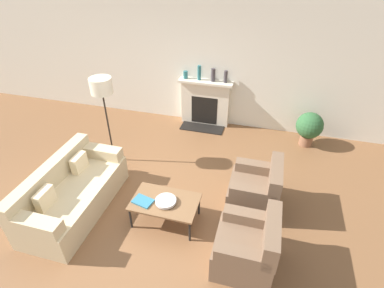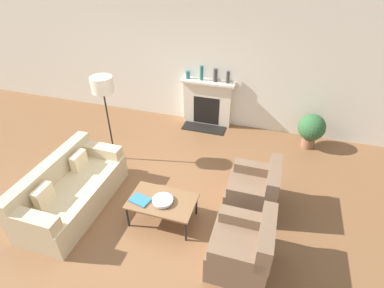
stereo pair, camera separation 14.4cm
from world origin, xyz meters
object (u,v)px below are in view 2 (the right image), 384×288
Objects in this scene: armchair_near at (243,248)px; bowl at (163,200)px; mantel_vase_center_left at (201,73)px; fireplace at (207,103)px; potted_plant at (311,129)px; book at (140,200)px; floor_lamp at (103,92)px; couch at (71,191)px; mantel_vase_left at (188,75)px; mantel_vase_right at (228,77)px; coffee_table at (162,202)px; armchair_far at (254,191)px; mantel_vase_center_right at (215,75)px.

armchair_near is 1.33m from bowl.
bowl is 0.97× the size of mantel_vase_center_left.
potted_plant is (2.31, -0.34, -0.08)m from fireplace.
floor_lamp is at bearing 146.14° from book.
couch is (-1.40, -3.28, -0.21)m from fireplace.
mantel_vase_right is (0.91, 0.00, 0.05)m from mantel_vase_left.
couch is at bearing -119.05° from mantel_vase_right.
book is (-0.19, -3.24, -0.10)m from fireplace.
fireplace is 0.71× the size of floor_lamp.
coffee_table is 3.28m from mantel_vase_center_left.
floor_lamp is at bearing -100.53° from armchair_far.
fireplace is 4.24× the size of mantel_vase_center_right.
book is at bearing -87.94° from couch.
armchair_near is at bearing -30.16° from floor_lamp.
fireplace reaches higher than coffee_table.
coffee_table is at bearing -90.60° from mantel_vase_center_right.
potted_plant is (2.18, 2.81, 0.06)m from coffee_table.
book is 1.98× the size of mantel_vase_left.
bowl is 3.56m from potted_plant.
potted_plant is (0.89, 2.11, 0.11)m from armchair_far.
armchair_near is (1.42, -3.56, -0.20)m from fireplace.
fireplace is 0.81m from mantel_vase_right.
mantel_vase_center_right reaches higher than armchair_near.
coffee_table is (1.52, 0.14, 0.07)m from couch.
armchair_far reaches higher than coffee_table.
floor_lamp is at bearing -133.74° from mantel_vase_right.
fireplace is 3.15m from coffee_table.
floor_lamp reaches higher than mantel_vase_center_right.
mantel_vase_right is (-0.98, 2.46, 0.88)m from armchair_far.
mantel_vase_right reaches higher than potted_plant.
armchair_near is 3.22× the size of mantel_vase_right.
potted_plant is at bearing 164.58° from armchair_near.
fireplace is at bearing 53.57° from floor_lamp.
fireplace is 3.17m from bowl.
couch is 2.56× the size of potted_plant.
mantel_vase_right is (0.28, 0.00, -0.01)m from mantel_vase_center_right.
potted_plant is at bearing -10.61° from mantel_vase_right.
couch is 2.24× the size of armchair_far.
bowl is 2.24m from floor_lamp.
armchair_far is at bearing -112.89° from potted_plant.
couch reaches higher than coffee_table.
armchair_near is at bearing -18.03° from coffee_table.
bowl is 1.18× the size of mantel_vase_right.
floor_lamp is at bearing 141.49° from coffee_table.
mantel_vase_left is at bearing 178.20° from fireplace.
armchair_near is (2.82, -0.28, 0.01)m from couch.
bowl is (-1.27, 0.39, 0.12)m from armchair_near.
floor_lamp is at bearing -115.95° from mantel_vase_left.
mantel_vase_center_right is at bearing 5.42° from fireplace.
book is at bearing -63.63° from armchair_far.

